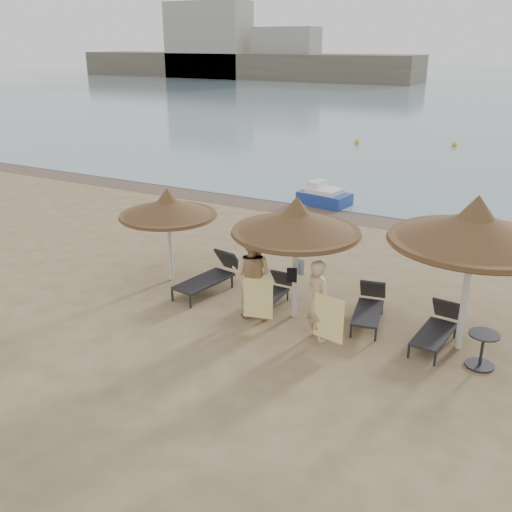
{
  "coord_description": "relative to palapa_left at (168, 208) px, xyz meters",
  "views": [
    {
      "loc": [
        5.48,
        -9.67,
        6.01
      ],
      "look_at": [
        -0.41,
        1.2,
        1.32
      ],
      "focal_mm": 40.0,
      "sensor_mm": 36.0,
      "label": 1
    }
  ],
  "objects": [
    {
      "name": "ground",
      "position": [
        3.21,
        -1.63,
        -2.0
      ],
      "size": [
        160.0,
        160.0,
        0.0
      ],
      "primitive_type": "plane",
      "color": "#9A8363",
      "rests_on": "ground"
    },
    {
      "name": "wet_sand_strip",
      "position": [
        3.21,
        7.77,
        -1.99
      ],
      "size": [
        200.0,
        1.6,
        0.01
      ],
      "primitive_type": "cube",
      "color": "brown",
      "rests_on": "ground"
    },
    {
      "name": "far_shore",
      "position": [
        -21.89,
        76.2,
        0.91
      ],
      "size": [
        150.0,
        54.8,
        12.0
      ],
      "color": "brown",
      "rests_on": "ground"
    },
    {
      "name": "palapa_left",
      "position": [
        0.0,
        0.0,
        0.0
      ],
      "size": [
        2.53,
        2.53,
        2.51
      ],
      "rotation": [
        0.0,
        0.0,
        0.4
      ],
      "color": "silver",
      "rests_on": "ground"
    },
    {
      "name": "palapa_center",
      "position": [
        3.79,
        -0.39,
        0.29
      ],
      "size": [
        2.89,
        2.89,
        2.87
      ],
      "rotation": [
        0.0,
        0.0,
        -0.42
      ],
      "color": "silver",
      "rests_on": "ground"
    },
    {
      "name": "palapa_right",
      "position": [
        7.42,
        -0.1,
        0.62
      ],
      "size": [
        3.31,
        3.31,
        3.28
      ],
      "rotation": [
        0.0,
        0.0,
        0.21
      ],
      "color": "silver",
      "rests_on": "ground"
    },
    {
      "name": "lounger_far_left",
      "position": [
        1.32,
        -0.06,
        -1.58
      ],
      "size": [
        1.01,
        2.13,
        0.92
      ],
      "rotation": [
        0.0,
        0.0,
        -0.17
      ],
      "color": "#27272B",
      "rests_on": "ground"
    },
    {
      "name": "lounger_near_left",
      "position": [
        3.06,
        -0.04,
        -1.68
      ],
      "size": [
        0.53,
        1.59,
        0.71
      ],
      "rotation": [
        0.0,
        0.0,
        0.0
      ],
      "color": "#27272B",
      "rests_on": "ground"
    },
    {
      "name": "lounger_near_right",
      "position": [
        5.38,
        0.23,
        -1.64
      ],
      "size": [
        0.9,
        1.84,
        0.79
      ],
      "rotation": [
        0.0,
        0.0,
        0.19
      ],
      "color": "#27272B",
      "rests_on": "ground"
    },
    {
      "name": "lounger_far_right",
      "position": [
        6.97,
        -0.08,
        -1.64
      ],
      "size": [
        0.76,
        1.84,
        0.8
      ],
      "rotation": [
        0.0,
        0.0,
        -0.1
      ],
      "color": "#27272B",
      "rests_on": "ground"
    },
    {
      "name": "side_table",
      "position": [
        7.93,
        -0.65,
        -1.66
      ],
      "size": [
        0.59,
        0.59,
        0.72
      ],
      "rotation": [
        0.0,
        0.0,
        -0.04
      ],
      "color": "#27272B",
      "rests_on": "ground"
    },
    {
      "name": "person_left",
      "position": [
        2.92,
        -0.85,
        -0.82
      ],
      "size": [
        1.18,
        0.86,
        2.36
      ],
      "primitive_type": "imported",
      "rotation": [
        0.0,
        0.0,
        3.29
      ],
      "color": "tan",
      "rests_on": "ground"
    },
    {
      "name": "person_right",
      "position": [
        4.68,
        -1.15,
        -0.95
      ],
      "size": [
        1.15,
        1.05,
        2.1
      ],
      "primitive_type": "imported",
      "rotation": [
        0.0,
        0.0,
        2.57
      ],
      "color": "tan",
      "rests_on": "ground"
    },
    {
      "name": "towel_left",
      "position": [
        3.27,
        -1.2,
        -1.34
      ],
      "size": [
        0.66,
        0.17,
        0.95
      ],
      "rotation": [
        0.0,
        0.0,
        0.23
      ],
      "color": "yellow",
      "rests_on": "ground"
    },
    {
      "name": "towel_right",
      "position": [
        5.03,
        -1.4,
        -1.31
      ],
      "size": [
        0.7,
        0.15,
        0.99
      ],
      "rotation": [
        0.0,
        0.0,
        -0.19
      ],
      "color": "yellow",
      "rests_on": "ground"
    },
    {
      "name": "bag_patterned",
      "position": [
        3.79,
        -0.21,
        -0.83
      ],
      "size": [
        0.3,
        0.18,
        0.36
      ],
      "rotation": [
        0.0,
        0.0,
        -0.34
      ],
      "color": "white",
      "rests_on": "ground"
    },
    {
      "name": "bag_dark",
      "position": [
        3.79,
        -0.55,
        -0.91
      ],
      "size": [
        0.24,
        0.15,
        0.32
      ],
      "rotation": [
        0.0,
        0.0,
        0.36
      ],
      "color": "black",
      "rests_on": "ground"
    },
    {
      "name": "pedal_boat",
      "position": [
        0.76,
        8.88,
        -1.66
      ],
      "size": [
        2.1,
        1.45,
        0.9
      ],
      "rotation": [
        0.0,
        0.0,
        -0.17
      ],
      "color": "navy",
      "rests_on": "ground"
    },
    {
      "name": "buoy_left",
      "position": [
        -2.64,
        22.65,
        -1.83
      ],
      "size": [
        0.32,
        0.32,
        0.32
      ],
      "primitive_type": "sphere",
      "color": "gold",
      "rests_on": "ground"
    },
    {
      "name": "buoy_extra",
      "position": [
        2.79,
        24.66,
        -1.83
      ],
      "size": [
        0.33,
        0.33,
        0.33
      ],
      "primitive_type": "sphere",
      "color": "gold",
      "rests_on": "ground"
    }
  ]
}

